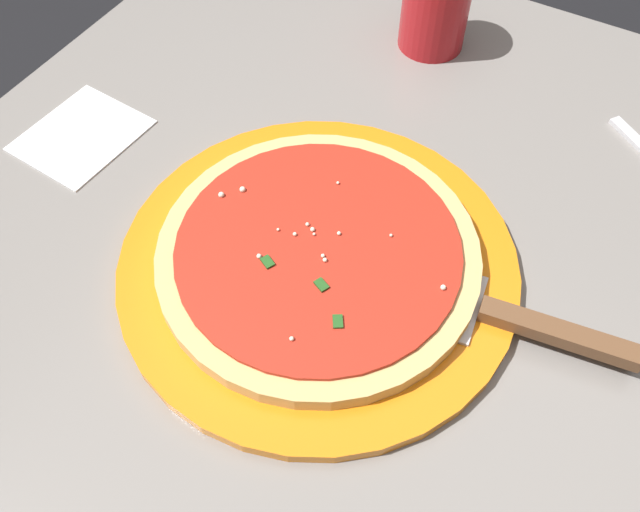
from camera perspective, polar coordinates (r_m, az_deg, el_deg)
ground_plane at (r=1.32m, az=1.26°, el=-18.35°), size 5.00×5.00×0.00m
restaurant_table at (r=0.76m, az=2.08°, el=-4.68°), size 0.85×0.83×0.77m
serving_plate at (r=0.60m, az=0.00°, el=-0.77°), size 0.35×0.35×0.01m
pizza at (r=0.58m, az=-0.00°, el=0.12°), size 0.28×0.28×0.02m
pizza_server at (r=0.57m, az=15.76°, el=-5.13°), size 0.08×0.22×0.01m
cup_tall_drink at (r=0.81m, az=9.78°, el=20.13°), size 0.08×0.08×0.10m
napkin_folded_right at (r=0.75m, az=-19.59°, el=9.63°), size 0.13×0.11×0.00m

